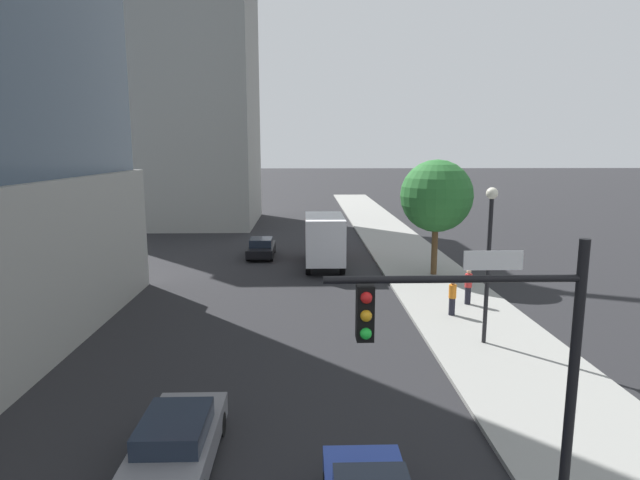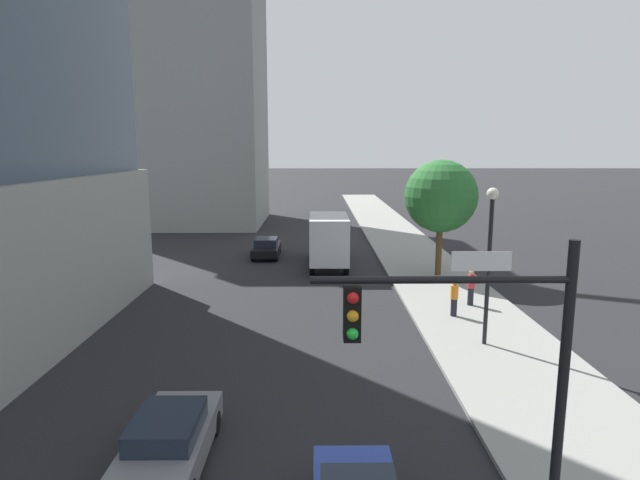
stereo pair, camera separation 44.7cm
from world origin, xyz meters
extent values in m
cube|color=gray|center=(8.60, 20.00, 0.07)|extent=(5.19, 120.00, 0.15)
cube|color=gray|center=(-11.37, 48.79, 13.40)|extent=(15.33, 13.55, 26.80)
cube|color=gold|center=(-6.77, 44.73, 16.90)|extent=(0.90, 0.90, 33.79)
cylinder|color=black|center=(6.41, 4.51, 3.02)|extent=(0.20, 0.20, 5.75)
cylinder|color=black|center=(4.00, 4.51, 5.16)|extent=(4.81, 0.14, 0.14)
cube|color=black|center=(2.38, 4.51, 4.53)|extent=(0.32, 0.36, 1.05)
sphere|color=red|center=(2.38, 4.32, 4.87)|extent=(0.22, 0.22, 0.22)
sphere|color=orange|center=(2.38, 4.32, 4.53)|extent=(0.22, 0.22, 0.22)
sphere|color=green|center=(2.38, 4.32, 4.19)|extent=(0.22, 0.22, 0.22)
cube|color=white|center=(4.73, 4.51, 5.51)|extent=(1.10, 0.04, 0.36)
cylinder|color=black|center=(8.17, 14.22, 2.94)|extent=(0.16, 0.16, 5.58)
sphere|color=silver|center=(8.17, 14.22, 5.91)|extent=(0.44, 0.44, 0.44)
cylinder|color=brown|center=(8.95, 25.34, 1.70)|extent=(0.36, 0.36, 3.09)
sphere|color=#286B2D|center=(8.95, 25.34, 4.82)|extent=(4.21, 4.21, 4.21)
cube|color=slate|center=(-1.78, 6.64, 0.59)|extent=(1.78, 4.29, 0.63)
cube|color=#19212D|center=(-1.78, 6.53, 1.15)|extent=(1.49, 2.02, 0.49)
cylinder|color=black|center=(-2.57, 8.10, 0.32)|extent=(0.22, 0.64, 0.64)
cylinder|color=black|center=(-1.00, 8.10, 0.32)|extent=(0.22, 0.64, 0.64)
cube|color=black|center=(-1.78, 31.44, 0.53)|extent=(1.80, 4.30, 0.56)
cube|color=#19212D|center=(-1.78, 31.24, 1.08)|extent=(1.51, 1.87, 0.54)
cylinder|color=black|center=(-2.58, 32.90, 0.30)|extent=(0.22, 0.61, 0.61)
cylinder|color=black|center=(-0.99, 32.90, 0.30)|extent=(0.22, 0.61, 0.61)
cylinder|color=black|center=(-2.58, 29.98, 0.30)|extent=(0.22, 0.61, 0.61)
cylinder|color=black|center=(-0.99, 29.98, 0.30)|extent=(0.22, 0.61, 0.61)
cube|color=#B21E1E|center=(2.50, 30.88, 1.69)|extent=(2.36, 1.96, 2.09)
cube|color=silver|center=(2.50, 27.30, 2.03)|extent=(2.36, 4.90, 2.77)
cylinder|color=black|center=(1.47, 30.88, 0.54)|extent=(0.30, 1.08, 1.08)
cylinder|color=black|center=(3.54, 30.88, 0.54)|extent=(0.30, 1.08, 1.08)
cylinder|color=black|center=(1.47, 26.08, 0.54)|extent=(0.30, 1.08, 1.08)
cylinder|color=black|center=(3.54, 26.08, 0.54)|extent=(0.30, 1.08, 1.08)
cylinder|color=black|center=(9.09, 19.24, 0.57)|extent=(0.28, 0.28, 0.84)
cylinder|color=red|center=(9.09, 19.24, 1.31)|extent=(0.34, 0.34, 0.65)
sphere|color=tan|center=(9.09, 19.24, 1.75)|extent=(0.23, 0.23, 0.23)
cylinder|color=black|center=(7.87, 17.61, 0.54)|extent=(0.28, 0.28, 0.79)
cylinder|color=orange|center=(7.87, 17.61, 1.24)|extent=(0.34, 0.34, 0.61)
sphere|color=#997051|center=(7.87, 17.61, 1.65)|extent=(0.21, 0.21, 0.21)
camera|label=1|loc=(1.26, -4.74, 7.53)|focal=29.28mm
camera|label=2|loc=(1.71, -4.75, 7.53)|focal=29.28mm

